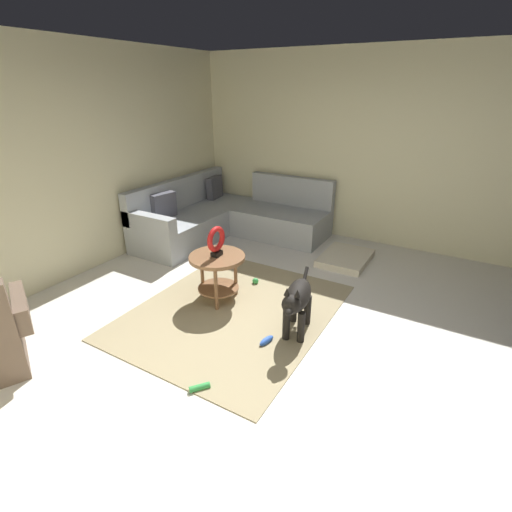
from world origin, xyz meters
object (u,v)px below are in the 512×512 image
dog (297,300)px  dog_toy_ball (255,281)px  side_table (217,266)px  dog_toy_bone (266,341)px  sectional_couch (227,218)px  dog_bed_mat (345,258)px  dog_toy_rope (200,387)px  torus_sculpture (216,241)px

dog → dog_toy_ball: (0.68, 0.85, -0.34)m
side_table → dog_toy_bone: (-0.43, -0.84, -0.39)m
sectional_couch → dog_bed_mat: (-0.01, -1.94, -0.24)m
dog_bed_mat → dog: bearing=-176.4°
dog_toy_rope → torus_sculpture: bearing=29.2°
dog_bed_mat → dog: dog is taller
side_table → dog_toy_ball: side_table is taller
sectional_couch → dog_bed_mat: sectional_couch is taller
dog_toy_ball → torus_sculpture: bearing=162.5°
dog_toy_rope → dog_toy_ball: bearing=16.4°
dog_bed_mat → dog_toy_rope: 2.93m
sectional_couch → torus_sculpture: sectional_couch is taller
sectional_couch → dog_toy_bone: (-2.14, -1.89, -0.26)m
dog_bed_mat → dog_toy_bone: (-2.14, 0.05, -0.01)m
torus_sculpture → dog_toy_rope: (-1.21, -0.67, -0.69)m
side_table → torus_sculpture: 0.29m
dog → dog_toy_ball: 1.14m
dog → dog_toy_rope: bearing=59.9°
torus_sculpture → dog_bed_mat: 2.04m
dog_bed_mat → dog_toy_ball: 1.39m
sectional_couch → side_table: size_ratio=3.75×
dog_bed_mat → sectional_couch: bearing=89.8°
dog_bed_mat → dog_toy_rope: dog_bed_mat is taller
dog_toy_rope → dog_toy_bone: size_ratio=0.90×
torus_sculpture → dog_toy_bone: (-0.43, -0.84, -0.68)m
sectional_couch → torus_sculpture: bearing=-148.6°
side_table → dog: (-0.15, -1.01, -0.04)m
sectional_couch → dog: 2.78m
side_table → dog_toy_ball: (0.53, -0.17, -0.38)m
sectional_couch → torus_sculpture: 2.05m
dog_bed_mat → dog_toy_rope: bearing=175.7°
dog_toy_bone → torus_sculpture: bearing=63.2°
dog_toy_ball → sectional_couch: bearing=45.5°
side_table → dog_bed_mat: size_ratio=0.75×
torus_sculpture → dog_toy_bone: torus_sculpture is taller
sectional_couch → dog_bed_mat: size_ratio=2.81×
dog → sectional_couch: bearing=-54.6°
side_table → dog_toy_ball: bearing=-17.5°
side_table → dog_toy_ball: size_ratio=7.99×
dog → side_table: bearing=-20.9°
dog_bed_mat → torus_sculpture: bearing=152.4°
side_table → torus_sculpture: size_ratio=1.84×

